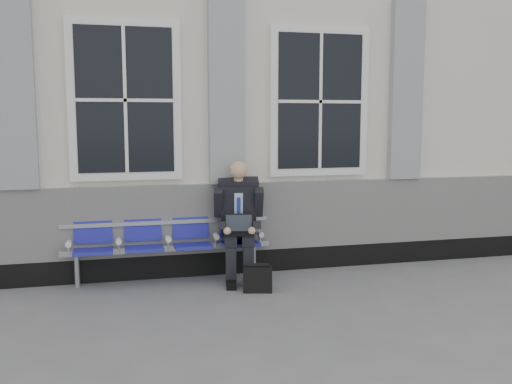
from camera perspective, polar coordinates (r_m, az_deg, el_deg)
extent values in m
plane|color=slate|center=(6.50, 7.59, -10.92)|extent=(70.00, 70.00, 0.00)
cube|color=beige|center=(9.51, 0.01, 7.80)|extent=(14.00, 4.00, 4.20)
cube|color=black|center=(7.79, 3.63, -6.62)|extent=(14.00, 0.10, 0.30)
cube|color=silver|center=(7.66, 3.69, -2.28)|extent=(14.00, 0.08, 0.90)
cube|color=#939698|center=(7.27, -23.04, 9.69)|extent=(0.45, 0.14, 2.40)
cube|color=#939698|center=(7.31, -3.00, 10.25)|extent=(0.45, 0.14, 2.40)
cube|color=#939698|center=(8.17, 14.76, 9.72)|extent=(0.45, 0.14, 2.40)
cube|color=white|center=(7.20, -12.96, 8.92)|extent=(1.35, 0.10, 1.95)
cube|color=black|center=(7.15, -12.95, 8.94)|extent=(1.15, 0.02, 1.75)
cube|color=white|center=(7.66, 6.31, 8.96)|extent=(1.35, 0.10, 1.95)
cube|color=black|center=(7.62, 6.44, 8.97)|extent=(1.15, 0.02, 1.75)
cube|color=#9EA0A3|center=(7.24, -8.77, -5.58)|extent=(2.60, 0.07, 0.07)
cube|color=#9EA0A3|center=(7.30, -8.91, -2.99)|extent=(2.60, 0.05, 0.05)
cylinder|color=#9EA0A3|center=(7.29, -17.46, -7.58)|extent=(0.06, 0.06, 0.39)
cylinder|color=#9EA0A3|center=(7.47, -0.25, -6.86)|extent=(0.06, 0.06, 0.39)
cube|color=#1A1C99|center=(7.14, -15.97, -5.72)|extent=(0.46, 0.42, 0.07)
cube|color=#1A1C99|center=(7.29, -15.99, -3.36)|extent=(0.46, 0.10, 0.40)
cube|color=#1A1C99|center=(7.14, -11.13, -5.57)|extent=(0.46, 0.42, 0.07)
cube|color=#1A1C99|center=(7.29, -11.26, -3.22)|extent=(0.46, 0.10, 0.40)
cube|color=#1A1C99|center=(7.19, -6.33, -5.38)|extent=(0.46, 0.42, 0.07)
cube|color=#1A1C99|center=(7.34, -6.58, -3.05)|extent=(0.46, 0.10, 0.40)
cube|color=#1A1C99|center=(7.29, -1.63, -5.16)|extent=(0.46, 0.42, 0.07)
cube|color=#1A1C99|center=(7.44, -1.98, -2.87)|extent=(0.46, 0.10, 0.40)
cylinder|color=white|center=(7.16, -18.24, -4.95)|extent=(0.07, 0.12, 0.07)
cylinder|color=white|center=(7.14, -13.58, -4.82)|extent=(0.07, 0.12, 0.07)
cylinder|color=white|center=(7.17, -8.76, -4.65)|extent=(0.07, 0.12, 0.07)
cylinder|color=white|center=(7.24, -4.01, -4.45)|extent=(0.07, 0.12, 0.07)
cylinder|color=white|center=(7.36, 0.45, -4.24)|extent=(0.07, 0.12, 0.07)
cube|color=black|center=(6.99, -2.50, -9.13)|extent=(0.16, 0.29, 0.10)
cube|color=black|center=(7.00, -0.73, -9.10)|extent=(0.16, 0.29, 0.10)
cube|color=black|center=(7.00, -2.52, -7.43)|extent=(0.15, 0.16, 0.47)
cube|color=black|center=(7.00, -0.76, -7.41)|extent=(0.15, 0.16, 0.47)
cube|color=black|center=(7.16, -2.57, -4.63)|extent=(0.23, 0.50, 0.15)
cube|color=black|center=(7.16, -0.86, -4.61)|extent=(0.23, 0.50, 0.15)
cube|color=black|center=(7.30, -1.78, -1.58)|extent=(0.50, 0.44, 0.67)
cube|color=#BCDCF8|center=(7.17, -1.75, -1.57)|extent=(0.12, 0.12, 0.38)
cube|color=#2438A8|center=(7.17, -1.75, -1.75)|extent=(0.06, 0.09, 0.32)
cube|color=black|center=(7.23, -1.79, 0.89)|extent=(0.55, 0.34, 0.15)
cylinder|color=#D4A784|center=(7.17, -1.77, 1.43)|extent=(0.12, 0.12, 0.11)
sphere|color=#D4A784|center=(7.09, -1.76, 2.23)|extent=(0.22, 0.22, 0.22)
cube|color=black|center=(7.18, -3.80, -1.05)|extent=(0.16, 0.32, 0.40)
cube|color=black|center=(7.20, 0.28, -1.02)|extent=(0.16, 0.32, 0.40)
cube|color=black|center=(7.04, -3.44, -3.34)|extent=(0.15, 0.34, 0.15)
cube|color=black|center=(7.05, 0.04, -3.31)|extent=(0.15, 0.34, 0.15)
sphere|color=#D4A784|center=(6.90, -2.90, -3.92)|extent=(0.10, 0.10, 0.10)
sphere|color=#D4A784|center=(6.91, -0.42, -3.89)|extent=(0.10, 0.10, 0.10)
cube|color=black|center=(7.00, -1.68, -4.19)|extent=(0.39, 0.30, 0.02)
cube|color=black|center=(7.09, -1.72, -3.11)|extent=(0.36, 0.16, 0.23)
cube|color=black|center=(7.09, -1.71, -3.12)|extent=(0.33, 0.13, 0.19)
cube|color=black|center=(6.78, 0.17, -8.72)|extent=(0.36, 0.22, 0.30)
cylinder|color=black|center=(6.74, 0.17, -7.34)|extent=(0.27, 0.12, 0.05)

